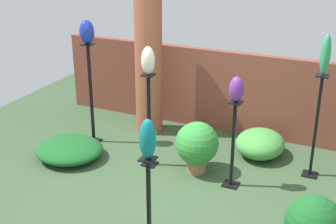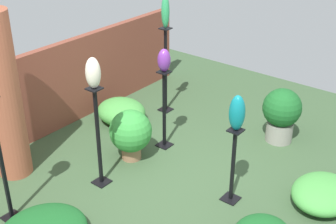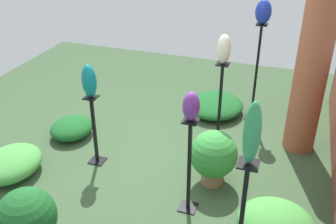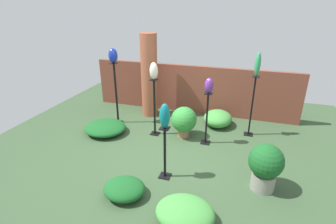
# 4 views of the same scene
# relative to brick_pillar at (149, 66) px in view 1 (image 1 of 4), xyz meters

# --- Properties ---
(ground_plane) EXTENTS (8.00, 8.00, 0.00)m
(ground_plane) POSITION_rel_brick_pillar_xyz_m (1.05, -1.75, -1.09)
(ground_plane) COLOR #385133
(brick_wall_back) EXTENTS (5.60, 0.12, 1.32)m
(brick_wall_back) POSITION_rel_brick_pillar_xyz_m (1.05, 0.51, -0.43)
(brick_wall_back) COLOR brown
(brick_wall_back) RESTS_ON ground
(brick_pillar) EXTENTS (0.43, 0.43, 2.18)m
(brick_pillar) POSITION_rel_brick_pillar_xyz_m (0.00, 0.00, 0.00)
(brick_pillar) COLOR #9E5138
(brick_pillar) RESTS_ON ground
(pedestal_violet) EXTENTS (0.20, 0.20, 1.16)m
(pedestal_violet) POSITION_rel_brick_pillar_xyz_m (1.74, -1.12, -0.56)
(pedestal_violet) COLOR black
(pedestal_violet) RESTS_ON ground
(pedestal_cobalt) EXTENTS (0.20, 0.20, 1.55)m
(pedestal_cobalt) POSITION_rel_brick_pillar_xyz_m (-0.60, -0.75, -0.37)
(pedestal_cobalt) COLOR black
(pedestal_cobalt) RESTS_ON ground
(pedestal_ivory) EXTENTS (0.20, 0.20, 1.33)m
(pedestal_ivory) POSITION_rel_brick_pillar_xyz_m (0.53, -1.06, -0.48)
(pedestal_ivory) COLOR black
(pedestal_ivory) RESTS_ON ground
(pedestal_jade) EXTENTS (0.20, 0.20, 1.42)m
(pedestal_jade) POSITION_rel_brick_pillar_xyz_m (2.64, -0.43, -0.44)
(pedestal_jade) COLOR black
(pedestal_jade) RESTS_ON ground
(pedestal_teal) EXTENTS (0.20, 0.20, 0.97)m
(pedestal_teal) POSITION_rel_brick_pillar_xyz_m (1.27, -2.54, -0.65)
(pedestal_teal) COLOR black
(pedestal_teal) RESTS_ON ground
(art_vase_violet) EXTENTS (0.18, 0.18, 0.32)m
(art_vase_violet) POSITION_rel_brick_pillar_xyz_m (1.74, -1.12, 0.23)
(art_vase_violet) COLOR #6B2D8C
(art_vase_violet) RESTS_ON pedestal_violet
(art_vase_cobalt) EXTENTS (0.21, 0.23, 0.34)m
(art_vase_cobalt) POSITION_rel_brick_pillar_xyz_m (-0.60, -0.75, 0.63)
(art_vase_cobalt) COLOR #192D9E
(art_vase_cobalt) RESTS_ON pedestal_cobalt
(art_vase_ivory) EXTENTS (0.18, 0.17, 0.37)m
(art_vase_ivory) POSITION_rel_brick_pillar_xyz_m (0.53, -1.06, 0.43)
(art_vase_ivory) COLOR beige
(art_vase_ivory) RESTS_ON pedestal_ivory
(art_vase_jade) EXTENTS (0.12, 0.13, 0.51)m
(art_vase_jade) POSITION_rel_brick_pillar_xyz_m (2.64, -0.43, 0.58)
(art_vase_jade) COLOR #2D9356
(art_vase_jade) RESTS_ON pedestal_jade
(art_vase_teal) EXTENTS (0.17, 0.19, 0.43)m
(art_vase_teal) POSITION_rel_brick_pillar_xyz_m (1.27, -2.54, 0.10)
(art_vase_teal) COLOR #0F727A
(art_vase_teal) RESTS_ON pedestal_teal
(potted_plant_near_pillar) EXTENTS (0.58, 0.58, 0.72)m
(potted_plant_near_pillar) POSITION_rel_brick_pillar_xyz_m (1.20, -0.97, -0.68)
(potted_plant_near_pillar) COLOR #936B4C
(potted_plant_near_pillar) RESTS_ON ground
(foliage_bed_west) EXTENTS (0.98, 0.91, 0.26)m
(foliage_bed_west) POSITION_rel_brick_pillar_xyz_m (-0.62, -1.36, -0.96)
(foliage_bed_west) COLOR #195923
(foliage_bed_west) RESTS_ON ground
(foliage_bed_center) EXTENTS (0.70, 0.80, 0.38)m
(foliage_bed_center) POSITION_rel_brick_pillar_xyz_m (1.87, -0.15, -0.90)
(foliage_bed_center) COLOR #479942
(foliage_bed_center) RESTS_ON ground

